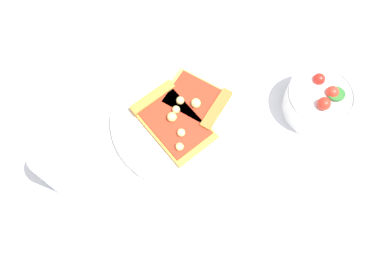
{
  "coord_description": "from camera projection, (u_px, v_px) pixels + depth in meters",
  "views": [
    {
      "loc": [
        -0.18,
        -0.27,
        0.71
      ],
      "look_at": [
        -0.02,
        -0.02,
        0.03
      ],
      "focal_mm": 38.24,
      "sensor_mm": 36.0,
      "label": 1
    }
  ],
  "objects": [
    {
      "name": "ground_plane",
      "position": [
        195.0,
        121.0,
        0.78
      ],
      "size": [
        2.4,
        2.4,
        0.0
      ],
      "primitive_type": "plane",
      "color": "silver",
      "rests_on": "ground"
    },
    {
      "name": "plate",
      "position": [
        183.0,
        119.0,
        0.77
      ],
      "size": [
        0.27,
        0.27,
        0.01
      ],
      "primitive_type": "cylinder",
      "color": "white",
      "rests_on": "ground_plane"
    },
    {
      "name": "pizza_slice_near",
      "position": [
        171.0,
        119.0,
        0.76
      ],
      "size": [
        0.11,
        0.16,
        0.02
      ],
      "color": "gold",
      "rests_on": "plate"
    },
    {
      "name": "pizza_slice_far",
      "position": [
        198.0,
        101.0,
        0.77
      ],
      "size": [
        0.13,
        0.14,
        0.03
      ],
      "color": "gold",
      "rests_on": "plate"
    },
    {
      "name": "salad_bowl",
      "position": [
        319.0,
        101.0,
        0.76
      ],
      "size": [
        0.13,
        0.13,
        0.08
      ],
      "color": "white",
      "rests_on": "ground_plane"
    },
    {
      "name": "soda_glass",
      "position": [
        61.0,
        167.0,
        0.68
      ],
      "size": [
        0.07,
        0.07,
        0.12
      ],
      "color": "silver",
      "rests_on": "ground_plane"
    }
  ]
}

